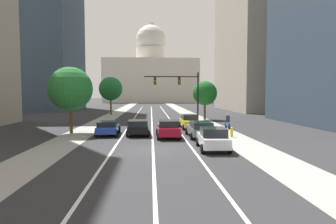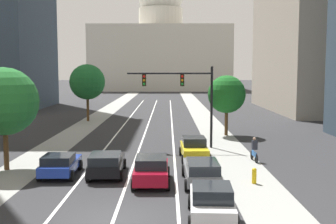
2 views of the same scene
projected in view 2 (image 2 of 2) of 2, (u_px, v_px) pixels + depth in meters
name	position (u px, v px, depth m)	size (l,w,h in m)	color
ground_plane	(152.00, 116.00, 57.96)	(400.00, 400.00, 0.00)	#2B2B2D
sidewalk_left	(93.00, 121.00, 53.00)	(3.11, 130.00, 0.01)	gray
sidewalk_right	(207.00, 121.00, 52.97)	(3.11, 130.00, 0.01)	gray
lane_stripe_left	(118.00, 132.00, 43.04)	(0.16, 90.00, 0.01)	white
lane_stripe_center	(146.00, 133.00, 43.04)	(0.16, 90.00, 0.01)	white
lane_stripe_right	(173.00, 133.00, 43.03)	(0.16, 90.00, 0.01)	white
capitol_building	(161.00, 51.00, 134.42)	(42.51, 27.30, 37.51)	beige
car_crimson	(152.00, 169.00, 23.73)	(2.10, 4.18, 1.56)	maroon
car_blue	(61.00, 164.00, 25.47)	(2.15, 4.12, 1.38)	#1E389E
car_black	(107.00, 163.00, 25.50)	(2.27, 4.64, 1.48)	black
car_yellow	(195.00, 148.00, 30.17)	(2.07, 4.33, 1.60)	yellow
car_gray	(202.00, 171.00, 23.56)	(2.06, 4.83, 1.49)	slate
car_white	(212.00, 202.00, 17.97)	(2.17, 4.22, 1.58)	silver
traffic_signal_mast	(186.00, 90.00, 34.28)	(6.98, 0.39, 6.67)	black
fire_hydrant	(255.00, 176.00, 23.75)	(0.26, 0.35, 0.91)	yellow
cyclist	(255.00, 150.00, 29.41)	(0.38, 1.70, 1.72)	black
street_tree_near_right	(227.00, 94.00, 40.81)	(3.67, 3.67, 5.87)	#51381E
street_tree_near_left	(88.00, 82.00, 52.18)	(4.39, 4.39, 7.09)	#51381E
street_tree_mid_left	(5.00, 101.00, 26.69)	(4.32, 4.32, 6.58)	#51381E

